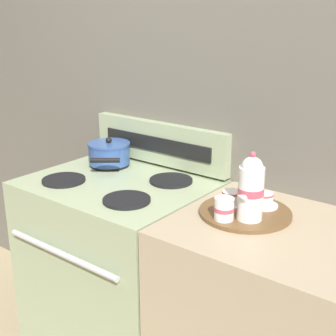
{
  "coord_description": "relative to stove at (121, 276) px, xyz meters",
  "views": [
    {
      "loc": [
        0.91,
        -1.33,
        1.59
      ],
      "look_at": [
        -0.19,
        0.08,
        1.0
      ],
      "focal_mm": 50.0,
      "sensor_mm": 36.0,
      "label": 1
    }
  ],
  "objects": [
    {
      "name": "teapot",
      "position": [
        0.64,
        -0.02,
        0.58
      ],
      "size": [
        0.09,
        0.14,
        0.24
      ],
      "color": "white",
      "rests_on": "serving_tray"
    },
    {
      "name": "control_panel",
      "position": [
        0.0,
        0.28,
        0.56
      ],
      "size": [
        0.74,
        0.05,
        0.19
      ],
      "color": "#9EAD84",
      "rests_on": "stove"
    },
    {
      "name": "teacup_right",
      "position": [
        0.52,
        0.05,
        0.49
      ],
      "size": [
        0.11,
        0.11,
        0.05
      ],
      "color": "white",
      "rests_on": "serving_tray"
    },
    {
      "name": "serving_tray",
      "position": [
        0.59,
        0.03,
        0.46
      ],
      "size": [
        0.32,
        0.32,
        0.01
      ],
      "color": "brown",
      "rests_on": "side_counter"
    },
    {
      "name": "stove",
      "position": [
        0.0,
        0.0,
        0.0
      ],
      "size": [
        0.75,
        0.64,
        0.93
      ],
      "color": "#9EAD84",
      "rests_on": "ground"
    },
    {
      "name": "saucepan",
      "position": [
        -0.18,
        0.14,
        0.52
      ],
      "size": [
        0.25,
        0.27,
        0.12
      ],
      "color": "#335193",
      "rests_on": "stove"
    },
    {
      "name": "teacup_left",
      "position": [
        0.62,
        0.11,
        0.49
      ],
      "size": [
        0.11,
        0.11,
        0.05
      ],
      "color": "white",
      "rests_on": "serving_tray"
    },
    {
      "name": "creamer_jug",
      "position": [
        0.57,
        -0.08,
        0.51
      ],
      "size": [
        0.07,
        0.07,
        0.08
      ],
      "color": "white",
      "rests_on": "serving_tray"
    },
    {
      "name": "wall_back",
      "position": [
        0.39,
        0.33,
        0.64
      ],
      "size": [
        6.0,
        0.05,
        2.2
      ],
      "color": "#666056",
      "rests_on": "ground"
    }
  ]
}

